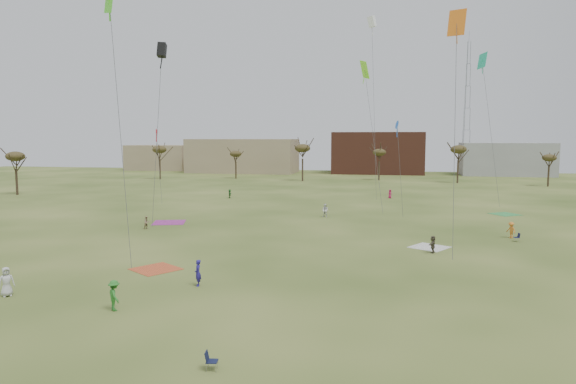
% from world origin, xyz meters
% --- Properties ---
extents(ground, '(260.00, 260.00, 0.00)m').
position_xyz_m(ground, '(0.00, 0.00, 0.00)').
color(ground, '#304916').
rests_on(ground, ground).
extents(flyer_near_left, '(1.09, 1.13, 1.95)m').
position_xyz_m(flyer_near_left, '(-15.48, -4.83, 0.98)').
color(flyer_near_left, silver).
rests_on(flyer_near_left, ground).
extents(flyer_near_center, '(1.36, 1.33, 1.87)m').
position_xyz_m(flyer_near_center, '(-7.04, -5.95, 0.93)').
color(flyer_near_center, '#2B7F2A').
rests_on(flyer_near_center, ground).
extents(flyer_near_right, '(0.69, 0.80, 1.86)m').
position_xyz_m(flyer_near_right, '(-4.01, -0.06, 0.93)').
color(flyer_near_right, navy).
rests_on(flyer_near_right, ground).
extents(spectator_fore_b, '(0.86, 0.91, 1.48)m').
position_xyz_m(spectator_fore_b, '(-18.17, 20.12, 0.74)').
color(spectator_fore_b, '#9F8365').
rests_on(spectator_fore_b, ground).
extents(spectator_fore_c, '(0.85, 1.55, 1.59)m').
position_xyz_m(spectator_fore_c, '(12.99, 13.99, 0.79)').
color(spectator_fore_c, '#504739').
rests_on(spectator_fore_c, ground).
extents(flyer_mid_b, '(1.17, 1.26, 1.70)m').
position_xyz_m(flyer_mid_b, '(21.50, 22.82, 0.85)').
color(flyer_mid_b, orange).
rests_on(flyer_mid_b, ground).
extents(spectator_mid_e, '(1.02, 0.90, 1.76)m').
position_xyz_m(spectator_mid_e, '(0.71, 33.02, 0.88)').
color(spectator_mid_e, silver).
rests_on(spectator_mid_e, ground).
extents(flyer_far_a, '(0.93, 1.45, 1.50)m').
position_xyz_m(flyer_far_a, '(-18.32, 51.09, 0.75)').
color(flyer_far_a, '#236929').
rests_on(flyer_far_a, ground).
extents(flyer_far_b, '(0.88, 0.85, 1.52)m').
position_xyz_m(flyer_far_b, '(8.93, 56.35, 0.76)').
color(flyer_far_b, '#AC1D4E').
rests_on(flyer_far_b, ground).
extents(blanket_red, '(4.45, 4.45, 0.03)m').
position_xyz_m(blanket_red, '(-9.02, 3.61, 0.00)').
color(blanket_red, '#D3532A').
rests_on(blanket_red, ground).
extents(blanket_cream, '(4.29, 4.29, 0.03)m').
position_xyz_m(blanket_cream, '(12.87, 16.43, 0.00)').
color(blanket_cream, silver).
rests_on(blanket_cream, ground).
extents(blanket_plum, '(4.78, 4.78, 0.03)m').
position_xyz_m(blanket_plum, '(-17.61, 24.84, 0.00)').
color(blanket_plum, '#A33290').
rests_on(blanket_plum, ground).
extents(blanket_olive, '(4.53, 4.53, 0.03)m').
position_xyz_m(blanket_olive, '(24.43, 40.39, 0.00)').
color(blanket_olive, green).
rests_on(blanket_olive, ground).
extents(camp_chair_center, '(0.62, 0.58, 0.87)m').
position_xyz_m(camp_chair_center, '(1.49, -12.39, 0.26)').
color(camp_chair_center, '#141A38').
rests_on(camp_chair_center, ground).
extents(camp_chair_right, '(0.62, 0.59, 0.87)m').
position_xyz_m(camp_chair_right, '(21.65, 21.02, 0.26)').
color(camp_chair_right, '#15163A').
rests_on(camp_chair_right, ground).
extents(kites_aloft, '(67.83, 54.68, 27.90)m').
position_xyz_m(kites_aloft, '(-2.16, 29.58, 21.12)').
color(kites_aloft, red).
rests_on(kites_aloft, ground).
extents(tree_line, '(117.44, 49.32, 8.91)m').
position_xyz_m(tree_line, '(-2.85, 79.12, 7.09)').
color(tree_line, '#3A2B1E').
rests_on(tree_line, ground).
extents(building_tan, '(32.00, 14.00, 10.00)m').
position_xyz_m(building_tan, '(-35.00, 115.00, 5.00)').
color(building_tan, '#937F60').
rests_on(building_tan, ground).
extents(building_brick, '(26.00, 16.00, 12.00)m').
position_xyz_m(building_brick, '(5.00, 120.00, 6.00)').
color(building_brick, brown).
rests_on(building_brick, ground).
extents(building_grey, '(24.00, 12.00, 9.00)m').
position_xyz_m(building_grey, '(40.00, 118.00, 4.50)').
color(building_grey, gray).
rests_on(building_grey, ground).
extents(building_tan_west, '(20.00, 12.00, 8.00)m').
position_xyz_m(building_tan_west, '(-65.00, 122.00, 4.00)').
color(building_tan_west, '#937F60').
rests_on(building_tan_west, ground).
extents(radio_tower, '(1.51, 1.72, 41.00)m').
position_xyz_m(radio_tower, '(30.00, 125.00, 19.21)').
color(radio_tower, '#9EA3A8').
rests_on(radio_tower, ground).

